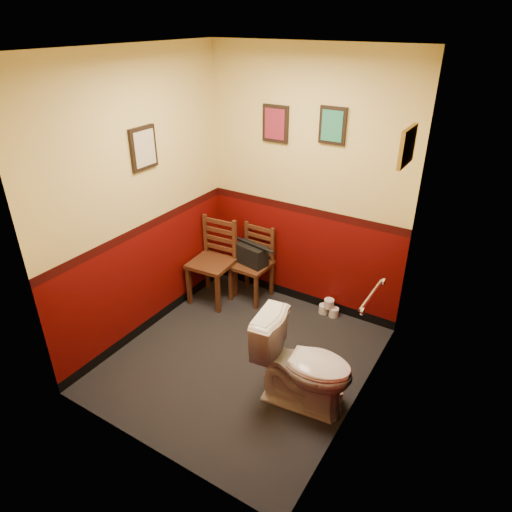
{
  "coord_description": "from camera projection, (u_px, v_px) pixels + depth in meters",
  "views": [
    {
      "loc": [
        1.88,
        -2.79,
        2.91
      ],
      "look_at": [
        0.0,
        0.25,
        1.0
      ],
      "focal_mm": 32.0,
      "sensor_mm": 36.0,
      "label": 1
    }
  ],
  "objects": [
    {
      "name": "floor",
      "position": [
        242.0,
        359.0,
        4.33
      ],
      "size": [
        2.2,
        2.4,
        0.0
      ],
      "primitive_type": "cube",
      "color": "black",
      "rests_on": "ground"
    },
    {
      "name": "ceiling",
      "position": [
        237.0,
        48.0,
        3.06
      ],
      "size": [
        2.2,
        2.4,
        0.0
      ],
      "primitive_type": "cube",
      "rotation": [
        3.14,
        0.0,
        0.0
      ],
      "color": "silver",
      "rests_on": "ground"
    },
    {
      "name": "wall_back",
      "position": [
        305.0,
        188.0,
        4.6
      ],
      "size": [
        2.2,
        0.0,
        2.7
      ],
      "primitive_type": "cube",
      "rotation": [
        1.57,
        0.0,
        0.0
      ],
      "color": "#4E0705",
      "rests_on": "ground"
    },
    {
      "name": "wall_front",
      "position": [
        132.0,
        300.0,
        2.8
      ],
      "size": [
        2.2,
        0.0,
        2.7
      ],
      "primitive_type": "cube",
      "rotation": [
        -1.57,
        0.0,
        0.0
      ],
      "color": "#4E0705",
      "rests_on": "ground"
    },
    {
      "name": "wall_left",
      "position": [
        141.0,
        204.0,
        4.21
      ],
      "size": [
        0.0,
        2.4,
        2.7
      ],
      "primitive_type": "cube",
      "rotation": [
        1.57,
        0.0,
        1.57
      ],
      "color": "#4E0705",
      "rests_on": "ground"
    },
    {
      "name": "wall_right",
      "position": [
        371.0,
        265.0,
        3.19
      ],
      "size": [
        0.0,
        2.4,
        2.7
      ],
      "primitive_type": "cube",
      "rotation": [
        1.57,
        0.0,
        -1.57
      ],
      "color": "#4E0705",
      "rests_on": "ground"
    },
    {
      "name": "grab_bar",
      "position": [
        372.0,
        295.0,
        3.58
      ],
      "size": [
        0.05,
        0.56,
        0.06
      ],
      "color": "silver",
      "rests_on": "wall_right"
    },
    {
      "name": "framed_print_back_a",
      "position": [
        275.0,
        124.0,
        4.47
      ],
      "size": [
        0.28,
        0.04,
        0.36
      ],
      "color": "black",
      "rests_on": "wall_back"
    },
    {
      "name": "framed_print_back_b",
      "position": [
        333.0,
        126.0,
        4.16
      ],
      "size": [
        0.26,
        0.04,
        0.34
      ],
      "color": "black",
      "rests_on": "wall_back"
    },
    {
      "name": "framed_print_left",
      "position": [
        144.0,
        148.0,
        4.04
      ],
      "size": [
        0.04,
        0.3,
        0.38
      ],
      "color": "black",
      "rests_on": "wall_left"
    },
    {
      "name": "framed_print_right",
      "position": [
        407.0,
        146.0,
        3.32
      ],
      "size": [
        0.04,
        0.34,
        0.28
      ],
      "color": "olive",
      "rests_on": "wall_right"
    },
    {
      "name": "toilet",
      "position": [
        304.0,
        365.0,
        3.68
      ],
      "size": [
        0.86,
        0.55,
        0.8
      ],
      "primitive_type": "imported",
      "rotation": [
        0.0,
        0.0,
        1.69
      ],
      "color": "white",
      "rests_on": "floor"
    },
    {
      "name": "toilet_brush",
      "position": [
        336.0,
        395.0,
        3.84
      ],
      "size": [
        0.11,
        0.11,
        0.4
      ],
      "color": "silver",
      "rests_on": "floor"
    },
    {
      "name": "chair_left",
      "position": [
        214.0,
        261.0,
        5.06
      ],
      "size": [
        0.47,
        0.47,
        0.94
      ],
      "rotation": [
        0.0,
        0.0,
        0.07
      ],
      "color": "#522B18",
      "rests_on": "floor"
    },
    {
      "name": "chair_right",
      "position": [
        253.0,
        263.0,
        5.12
      ],
      "size": [
        0.4,
        0.4,
        0.85
      ],
      "rotation": [
        0.0,
        0.0,
        -0.01
      ],
      "color": "#522B18",
      "rests_on": "floor"
    },
    {
      "name": "handbag",
      "position": [
        251.0,
        254.0,
        5.02
      ],
      "size": [
        0.39,
        0.24,
        0.26
      ],
      "rotation": [
        0.0,
        0.0,
        -0.18
      ],
      "color": "black",
      "rests_on": "chair_right"
    },
    {
      "name": "tp_stack",
      "position": [
        329.0,
        308.0,
        4.94
      ],
      "size": [
        0.22,
        0.12,
        0.2
      ],
      "color": "silver",
      "rests_on": "floor"
    }
  ]
}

